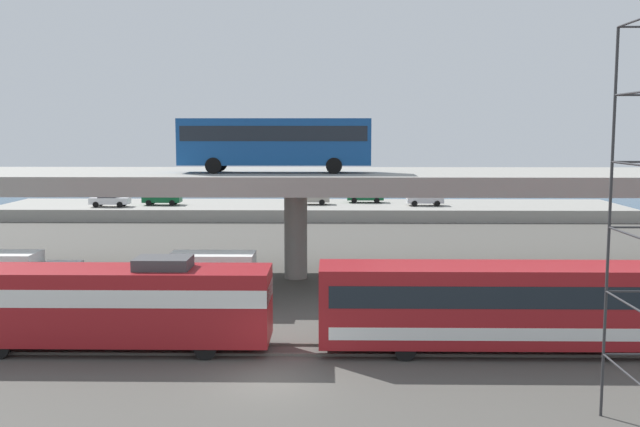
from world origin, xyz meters
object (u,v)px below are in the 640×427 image
(service_truck_west, at_px, (12,278))
(parked_car_3, at_px, (162,198))
(train_coach_lead, at_px, (559,304))
(transit_bus_on_overpass, at_px, (275,140))
(service_truck_east, at_px, (196,278))
(parked_car_0, at_px, (110,200))
(parked_car_1, at_px, (425,199))
(parked_car_2, at_px, (365,196))
(train_locomotive, at_px, (94,302))
(parked_car_4, at_px, (309,198))

(service_truck_west, height_order, parked_car_3, service_truck_west)
(train_coach_lead, xyz_separation_m, transit_bus_on_overpass, (-13.55, 14.78, 6.91))
(service_truck_west, height_order, service_truck_east, same)
(parked_car_0, bearing_deg, parked_car_3, 19.60)
(service_truck_west, xyz_separation_m, parked_car_0, (-6.74, 40.07, 0.44))
(parked_car_1, distance_m, parked_car_2, 7.30)
(train_locomotive, bearing_deg, parked_car_3, -80.38)
(service_truck_west, bearing_deg, parked_car_0, 99.55)
(parked_car_0, xyz_separation_m, parked_car_1, (34.63, 1.78, -0.00))
(train_coach_lead, height_order, transit_bus_on_overpass, transit_bus_on_overpass)
(train_coach_lead, distance_m, parked_car_3, 57.55)
(parked_car_2, relative_size, parked_car_4, 0.94)
(service_truck_east, xyz_separation_m, parked_car_4, (4.88, 42.93, 0.44))
(parked_car_0, relative_size, parked_car_1, 1.05)
(transit_bus_on_overpass, relative_size, parked_car_2, 2.87)
(parked_car_0, relative_size, parked_car_2, 1.01)
(train_coach_lead, distance_m, transit_bus_on_overpass, 21.21)
(train_locomotive, xyz_separation_m, service_truck_east, (3.09, 7.80, -0.56))
(train_coach_lead, distance_m, parked_car_0, 58.86)
(parked_car_2, bearing_deg, transit_bus_on_overpass, -101.02)
(service_truck_west, bearing_deg, service_truck_east, 0.00)
(train_coach_lead, relative_size, parked_car_0, 4.96)
(parked_car_0, xyz_separation_m, parked_car_2, (28.14, 5.13, 0.00))
(train_locomotive, relative_size, transit_bus_on_overpass, 1.26)
(transit_bus_on_overpass, relative_size, parked_car_1, 2.99)
(parked_car_1, relative_size, parked_car_4, 0.90)
(transit_bus_on_overpass, bearing_deg, parked_car_2, -101.02)
(train_coach_lead, distance_m, service_truck_east, 19.03)
(service_truck_west, xyz_separation_m, parked_car_2, (21.40, 45.19, 0.44))
(train_locomotive, height_order, service_truck_east, train_locomotive)
(parked_car_0, distance_m, parked_car_1, 34.67)
(train_coach_lead, relative_size, parked_car_1, 5.23)
(transit_bus_on_overpass, relative_size, service_truck_east, 1.76)
(parked_car_3, bearing_deg, train_coach_lead, 120.12)
(train_locomotive, xyz_separation_m, parked_car_2, (14.33, 52.99, -0.11))
(parked_car_0, bearing_deg, transit_bus_on_overpass, -57.96)
(service_truck_west, bearing_deg, train_locomotive, -47.78)
(parked_car_2, bearing_deg, train_locomotive, -105.13)
(parked_car_2, height_order, parked_car_4, same)
(parked_car_0, distance_m, parked_car_4, 21.98)
(parked_car_1, bearing_deg, service_truck_west, -123.68)
(parked_car_4, bearing_deg, service_truck_east, -96.49)
(service_truck_west, distance_m, parked_car_4, 45.50)
(train_coach_lead, height_order, parked_car_0, train_coach_lead)
(parked_car_0, bearing_deg, parked_car_1, 2.93)
(train_coach_lead, relative_size, parked_car_3, 5.00)
(service_truck_west, height_order, parked_car_2, service_truck_west)
(train_coach_lead, distance_m, parked_car_4, 52.24)
(parked_car_0, height_order, parked_car_2, same)
(transit_bus_on_overpass, bearing_deg, service_truck_west, 26.58)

